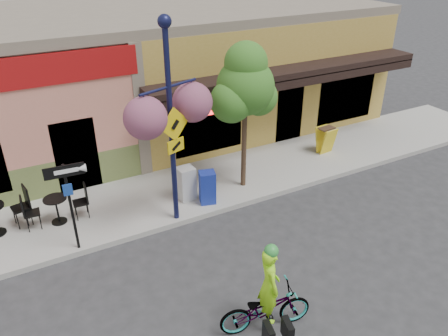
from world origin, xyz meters
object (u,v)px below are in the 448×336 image
at_px(bicycle, 265,309).
at_px(newspaper_box_grey, 186,183).
at_px(street_tree, 245,118).
at_px(one_way_sign, 71,208).
at_px(newspaper_box_blue, 207,187).
at_px(building, 131,71).
at_px(lamp_post, 171,127).
at_px(cyclist_rider, 268,295).

xyz_separation_m(bicycle, newspaper_box_grey, (0.48, 4.81, 0.16)).
bearing_deg(street_tree, one_way_sign, -171.93).
relative_size(one_way_sign, newspaper_box_blue, 2.38).
height_order(building, one_way_sign, building).
bearing_deg(street_tree, bicycle, -115.79).
relative_size(bicycle, lamp_post, 0.35).
bearing_deg(newspaper_box_blue, building, 105.15).
bearing_deg(one_way_sign, street_tree, 12.25).
distance_m(cyclist_rider, street_tree, 5.43).
bearing_deg(street_tree, lamp_post, -164.94).
bearing_deg(newspaper_box_grey, lamp_post, -134.82).
height_order(bicycle, newspaper_box_blue, newspaper_box_blue).
relative_size(lamp_post, street_tree, 1.21).
bearing_deg(street_tree, newspaper_box_grey, 177.02).
height_order(lamp_post, one_way_sign, lamp_post).
bearing_deg(newspaper_box_blue, cyclist_rider, -85.63).
xyz_separation_m(building, one_way_sign, (-3.67, -6.85, -0.97)).
bearing_deg(lamp_post, building, 61.92).
bearing_deg(newspaper_box_grey, one_way_sign, -170.67).
height_order(cyclist_rider, lamp_post, lamp_post).
bearing_deg(bicycle, lamp_post, 15.30).
xyz_separation_m(newspaper_box_blue, newspaper_box_grey, (-0.44, 0.46, 0.01)).
bearing_deg(lamp_post, one_way_sign, 162.47).
bearing_deg(cyclist_rider, bicycle, 103.25).
bearing_deg(newspaper_box_grey, street_tree, -7.76).
xyz_separation_m(cyclist_rider, newspaper_box_blue, (0.87, 4.36, -0.19)).
relative_size(newspaper_box_blue, newspaper_box_grey, 0.97).
bearing_deg(one_way_sign, building, 65.98).
distance_m(newspaper_box_blue, newspaper_box_grey, 0.63).
bearing_deg(building, one_way_sign, -118.21).
bearing_deg(newspaper_box_blue, street_tree, 30.50).
distance_m(cyclist_rider, newspaper_box_grey, 4.84).
relative_size(lamp_post, one_way_sign, 2.30).
relative_size(bicycle, newspaper_box_blue, 1.91).
bearing_deg(newspaper_box_blue, bicycle, -86.26).
bearing_deg(newspaper_box_blue, one_way_sign, -158.91).
height_order(newspaper_box_grey, street_tree, street_tree).
bearing_deg(cyclist_rider, lamp_post, 16.00).
distance_m(cyclist_rider, one_way_sign, 4.89).
height_order(one_way_sign, street_tree, street_tree).
relative_size(cyclist_rider, lamp_post, 0.31).
height_order(bicycle, lamp_post, lamp_post).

